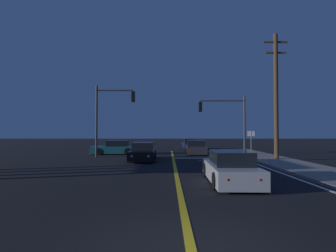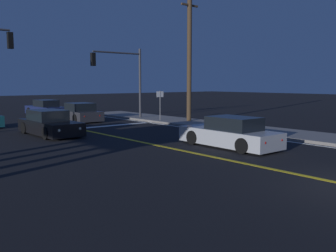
{
  "view_description": "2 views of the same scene",
  "coord_description": "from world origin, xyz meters",
  "px_view_note": "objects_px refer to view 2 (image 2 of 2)",
  "views": [
    {
      "loc": [
        -0.42,
        -4.64,
        2.13
      ],
      "look_at": [
        -0.51,
        17.96,
        2.65
      ],
      "focal_mm": 28.05,
      "sensor_mm": 36.0,
      "label": 1
    },
    {
      "loc": [
        -10.14,
        -3.86,
        2.79
      ],
      "look_at": [
        0.66,
        8.85,
        0.83
      ],
      "focal_mm": 39.2,
      "sensor_mm": 36.0,
      "label": 2
    }
  ],
  "objects_px": {
    "car_lead_oncoming_charcoal": "(79,113)",
    "car_parked_curb_navy": "(45,109)",
    "utility_pole_right": "(189,52)",
    "street_sign_corner": "(160,101)",
    "traffic_signal_near_right": "(123,72)",
    "car_far_approaching_black": "(50,124)",
    "car_mid_block_silver": "(230,134)"
  },
  "relations": [
    {
      "from": "car_mid_block_silver",
      "to": "car_far_approaching_black",
      "type": "distance_m",
      "value": 9.86
    },
    {
      "from": "car_mid_block_silver",
      "to": "street_sign_corner",
      "type": "xyz_separation_m",
      "value": [
        4.01,
        9.77,
        0.94
      ]
    },
    {
      "from": "street_sign_corner",
      "to": "car_parked_curb_navy",
      "type": "bearing_deg",
      "value": 109.84
    },
    {
      "from": "car_parked_curb_navy",
      "to": "car_far_approaching_black",
      "type": "bearing_deg",
      "value": -113.25
    },
    {
      "from": "car_parked_curb_navy",
      "to": "utility_pole_right",
      "type": "relative_size",
      "value": 0.5
    },
    {
      "from": "car_lead_oncoming_charcoal",
      "to": "car_parked_curb_navy",
      "type": "distance_m",
      "value": 6.34
    },
    {
      "from": "car_mid_block_silver",
      "to": "car_far_approaching_black",
      "type": "bearing_deg",
      "value": 118.33
    },
    {
      "from": "car_parked_curb_navy",
      "to": "traffic_signal_near_right",
      "type": "xyz_separation_m",
      "value": [
        2.68,
        -8.13,
        3.02
      ]
    },
    {
      "from": "utility_pole_right",
      "to": "street_sign_corner",
      "type": "xyz_separation_m",
      "value": [
        -1.4,
        1.49,
        -3.37
      ]
    },
    {
      "from": "street_sign_corner",
      "to": "utility_pole_right",
      "type": "bearing_deg",
      "value": -46.74
    },
    {
      "from": "car_mid_block_silver",
      "to": "car_parked_curb_navy",
      "type": "relative_size",
      "value": 1.01
    },
    {
      "from": "car_far_approaching_black",
      "to": "utility_pole_right",
      "type": "height_order",
      "value": "utility_pole_right"
    },
    {
      "from": "car_lead_oncoming_charcoal",
      "to": "traffic_signal_near_right",
      "type": "height_order",
      "value": "traffic_signal_near_right"
    },
    {
      "from": "car_lead_oncoming_charcoal",
      "to": "street_sign_corner",
      "type": "bearing_deg",
      "value": -47.14
    },
    {
      "from": "car_parked_curb_navy",
      "to": "utility_pole_right",
      "type": "xyz_separation_m",
      "value": [
        5.34,
        -12.42,
        4.31
      ]
    },
    {
      "from": "traffic_signal_near_right",
      "to": "street_sign_corner",
      "type": "distance_m",
      "value": 3.71
    },
    {
      "from": "traffic_signal_near_right",
      "to": "street_sign_corner",
      "type": "bearing_deg",
      "value": 114.34
    },
    {
      "from": "car_mid_block_silver",
      "to": "traffic_signal_near_right",
      "type": "relative_size",
      "value": 0.88
    },
    {
      "from": "traffic_signal_near_right",
      "to": "utility_pole_right",
      "type": "xyz_separation_m",
      "value": [
        2.67,
        -4.29,
        1.28
      ]
    },
    {
      "from": "car_lead_oncoming_charcoal",
      "to": "traffic_signal_near_right",
      "type": "bearing_deg",
      "value": -31.56
    },
    {
      "from": "car_lead_oncoming_charcoal",
      "to": "street_sign_corner",
      "type": "distance_m",
      "value": 6.12
    },
    {
      "from": "car_parked_curb_navy",
      "to": "street_sign_corner",
      "type": "bearing_deg",
      "value": -72.46
    },
    {
      "from": "car_lead_oncoming_charcoal",
      "to": "car_parked_curb_navy",
      "type": "bearing_deg",
      "value": 92.18
    },
    {
      "from": "car_far_approaching_black",
      "to": "street_sign_corner",
      "type": "bearing_deg",
      "value": -174.08
    },
    {
      "from": "car_mid_block_silver",
      "to": "car_far_approaching_black",
      "type": "relative_size",
      "value": 1.0
    },
    {
      "from": "street_sign_corner",
      "to": "car_far_approaching_black",
      "type": "bearing_deg",
      "value": -173.31
    },
    {
      "from": "car_parked_curb_navy",
      "to": "utility_pole_right",
      "type": "distance_m",
      "value": 14.19
    },
    {
      "from": "car_far_approaching_black",
      "to": "traffic_signal_near_right",
      "type": "distance_m",
      "value": 8.72
    },
    {
      "from": "car_lead_oncoming_charcoal",
      "to": "car_parked_curb_navy",
      "type": "xyz_separation_m",
      "value": [
        0.0,
        6.34,
        -0.0
      ]
    },
    {
      "from": "traffic_signal_near_right",
      "to": "utility_pole_right",
      "type": "height_order",
      "value": "utility_pole_right"
    },
    {
      "from": "car_parked_curb_navy",
      "to": "street_sign_corner",
      "type": "relative_size",
      "value": 2.08
    },
    {
      "from": "traffic_signal_near_right",
      "to": "utility_pole_right",
      "type": "relative_size",
      "value": 0.57
    }
  ]
}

